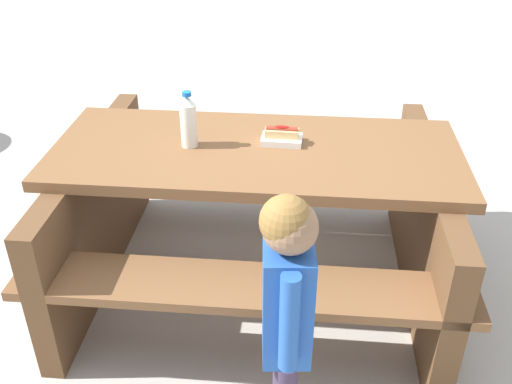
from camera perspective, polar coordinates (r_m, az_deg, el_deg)
The scene contains 5 objects.
ground_plane at distance 2.98m, azimuth 0.00°, elevation -8.69°, with size 30.00×30.00×0.00m, color #B7B2A8.
picnic_table at distance 2.71m, azimuth 0.00°, elevation -1.45°, with size 1.99×1.66×0.75m.
soda_bottle at distance 2.55m, azimuth -6.64°, elevation 6.90°, with size 0.07×0.07×0.25m.
hotdog_tray at distance 2.60m, azimuth 2.54°, elevation 5.45°, with size 0.20×0.14×0.08m.
child_in_coat at distance 1.82m, azimuth 3.03°, elevation -11.02°, with size 0.17×0.27×1.08m.
Camera 1 is at (-0.14, -2.28, 1.90)m, focal length 40.83 mm.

